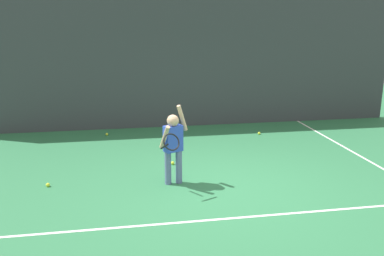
{
  "coord_description": "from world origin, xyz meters",
  "views": [
    {
      "loc": [
        -1.59,
        -6.15,
        2.69
      ],
      "look_at": [
        -0.4,
        0.77,
        0.85
      ],
      "focal_mm": 38.22,
      "sensor_mm": 36.0,
      "label": 1
    }
  ],
  "objects_px": {
    "tennis_ball_0": "(107,134)",
    "tennis_ball_1": "(259,133)",
    "tennis_player": "(173,143)",
    "tennis_ball_2": "(173,163)",
    "tennis_ball_3": "(48,185)"
  },
  "relations": [
    {
      "from": "tennis_player",
      "to": "tennis_ball_0",
      "type": "xyz_separation_m",
      "value": [
        -1.21,
        3.29,
        -0.69
      ]
    },
    {
      "from": "tennis_player",
      "to": "tennis_ball_0",
      "type": "relative_size",
      "value": 20.46
    },
    {
      "from": "tennis_ball_1",
      "to": "tennis_ball_2",
      "type": "height_order",
      "value": "same"
    },
    {
      "from": "tennis_ball_0",
      "to": "tennis_ball_1",
      "type": "relative_size",
      "value": 1.0
    },
    {
      "from": "tennis_ball_0",
      "to": "tennis_ball_2",
      "type": "height_order",
      "value": "same"
    },
    {
      "from": "tennis_ball_3",
      "to": "tennis_ball_1",
      "type": "bearing_deg",
      "value": 28.84
    },
    {
      "from": "tennis_ball_1",
      "to": "tennis_ball_2",
      "type": "relative_size",
      "value": 1.0
    },
    {
      "from": "tennis_ball_2",
      "to": "tennis_ball_3",
      "type": "bearing_deg",
      "value": -161.75
    },
    {
      "from": "tennis_player",
      "to": "tennis_ball_1",
      "type": "distance_m",
      "value": 3.75
    },
    {
      "from": "tennis_ball_0",
      "to": "tennis_ball_2",
      "type": "distance_m",
      "value": 2.67
    },
    {
      "from": "tennis_ball_1",
      "to": "tennis_player",
      "type": "bearing_deg",
      "value": -131.95
    },
    {
      "from": "tennis_ball_0",
      "to": "tennis_ball_2",
      "type": "bearing_deg",
      "value": -60.65
    },
    {
      "from": "tennis_player",
      "to": "tennis_ball_1",
      "type": "bearing_deg",
      "value": 24.33
    },
    {
      "from": "tennis_player",
      "to": "tennis_ball_3",
      "type": "xyz_separation_m",
      "value": [
        -2.09,
        0.23,
        -0.69
      ]
    },
    {
      "from": "tennis_ball_0",
      "to": "tennis_player",
      "type": "bearing_deg",
      "value": -69.82
    }
  ]
}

